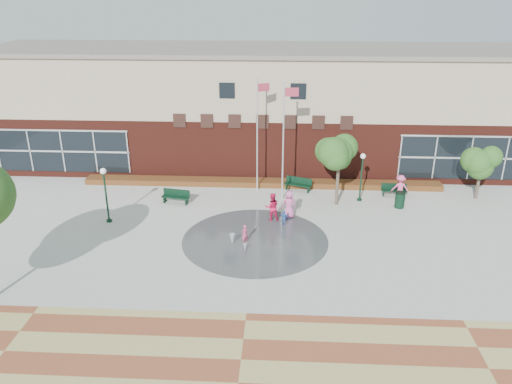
{
  "coord_description": "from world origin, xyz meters",
  "views": [
    {
      "loc": [
        1.42,
        -22.48,
        13.48
      ],
      "look_at": [
        0.0,
        4.0,
        2.6
      ],
      "focal_mm": 35.0,
      "sensor_mm": 36.0,
      "label": 1
    }
  ],
  "objects_px": {
    "flagpole_right": "(284,135)",
    "bench_left": "(176,199)",
    "trash_can": "(400,200)",
    "flagpole_left": "(258,130)",
    "child_splash": "(245,234)"
  },
  "relations": [
    {
      "from": "flagpole_right",
      "to": "child_splash",
      "type": "xyz_separation_m",
      "value": [
        -2.13,
        -6.54,
        -3.96
      ]
    },
    {
      "from": "flagpole_left",
      "to": "bench_left",
      "type": "xyz_separation_m",
      "value": [
        -5.4,
        -2.54,
        -4.18
      ]
    },
    {
      "from": "flagpole_right",
      "to": "bench_left",
      "type": "height_order",
      "value": "flagpole_right"
    },
    {
      "from": "flagpole_right",
      "to": "bench_left",
      "type": "relative_size",
      "value": 4.15
    },
    {
      "from": "trash_can",
      "to": "child_splash",
      "type": "xyz_separation_m",
      "value": [
        -9.83,
        -5.51,
        0.02
      ]
    },
    {
      "from": "bench_left",
      "to": "flagpole_left",
      "type": "bearing_deg",
      "value": 36.35
    },
    {
      "from": "flagpole_right",
      "to": "trash_can",
      "type": "height_order",
      "value": "flagpole_right"
    },
    {
      "from": "flagpole_left",
      "to": "child_splash",
      "type": "height_order",
      "value": "flagpole_left"
    },
    {
      "from": "trash_can",
      "to": "child_splash",
      "type": "distance_m",
      "value": 11.27
    },
    {
      "from": "bench_left",
      "to": "trash_can",
      "type": "height_order",
      "value": "trash_can"
    },
    {
      "from": "trash_can",
      "to": "flagpole_left",
      "type": "bearing_deg",
      "value": 165.51
    },
    {
      "from": "flagpole_right",
      "to": "flagpole_left",
      "type": "bearing_deg",
      "value": 137.06
    },
    {
      "from": "flagpole_right",
      "to": "trash_can",
      "type": "bearing_deg",
      "value": -12.27
    },
    {
      "from": "flagpole_left",
      "to": "bench_left",
      "type": "height_order",
      "value": "flagpole_left"
    },
    {
      "from": "trash_can",
      "to": "bench_left",
      "type": "bearing_deg",
      "value": -179.66
    }
  ]
}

